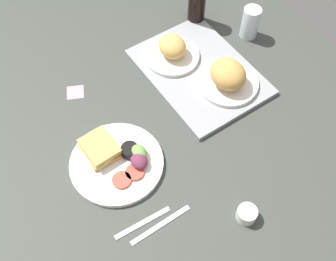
{
  "coord_description": "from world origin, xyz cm",
  "views": [
    {
      "loc": [
        61.64,
        -31.62,
        109.06
      ],
      "look_at": [
        2.0,
        3.0,
        4.0
      ],
      "focal_mm": 44.15,
      "sensor_mm": 36.0,
      "label": 1
    }
  ],
  "objects": [
    {
      "name": "espresso_cup",
      "position": [
        35.42,
        8.55,
        2.0
      ],
      "size": [
        5.6,
        5.6,
        4.0
      ],
      "primitive_type": "cylinder",
      "color": "silver",
      "rests_on": "ground_plane"
    },
    {
      "name": "ground_plane",
      "position": [
        0.0,
        0.0,
        -1.5
      ],
      "size": [
        190.0,
        150.0,
        3.0
      ],
      "primitive_type": "cube",
      "color": "#383D38"
    },
    {
      "name": "bread_plate_near",
      "position": [
        -25.59,
        20.68,
        4.78
      ],
      "size": [
        19.26,
        19.26,
        8.62
      ],
      "color": "white",
      "rests_on": "serving_tray"
    },
    {
      "name": "soda_bottle",
      "position": [
        -38.43,
        38.69,
        9.35
      ],
      "size": [
        6.4,
        6.4,
        18.7
      ],
      "primitive_type": "cylinder",
      "color": "black",
      "rests_on": "ground_plane"
    },
    {
      "name": "drinking_glass",
      "position": [
        -22.23,
        51.41,
        6.02
      ],
      "size": [
        6.32,
        6.32,
        12.05
      ],
      "primitive_type": "cylinder",
      "color": "silver",
      "rests_on": "ground_plane"
    },
    {
      "name": "bread_plate_far",
      "position": [
        -5.3,
        29.96,
        5.78
      ],
      "size": [
        20.37,
        20.37,
        10.18
      ],
      "color": "white",
      "rests_on": "serving_tray"
    },
    {
      "name": "sticky_note",
      "position": [
        -29.27,
        -14.97,
        0.06
      ],
      "size": [
        7.28,
        7.28,
        0.12
      ],
      "primitive_type": "cube",
      "rotation": [
        0.0,
        0.0,
        -0.38
      ],
      "color": "pink",
      "rests_on": "ground_plane"
    },
    {
      "name": "plate_with_salad",
      "position": [
        1.96,
        -14.65,
        1.73
      ],
      "size": [
        28.05,
        28.05,
        5.4
      ],
      "color": "white",
      "rests_on": "ground_plane"
    },
    {
      "name": "fork",
      "position": [
        22.62,
        -17.07,
        0.25
      ],
      "size": [
        1.45,
        17.0,
        0.5
      ],
      "primitive_type": "cube",
      "rotation": [
        0.0,
        0.0,
        1.57
      ],
      "color": "#B7B7BC",
      "rests_on": "ground_plane"
    },
    {
      "name": "knife",
      "position": [
        25.62,
        -13.07,
        0.25
      ],
      "size": [
        2.67,
        19.05,
        0.5
      ],
      "primitive_type": "cube",
      "rotation": [
        0.0,
        0.0,
        1.64
      ],
      "color": "#B7B7BC",
      "rests_on": "ground_plane"
    },
    {
      "name": "serving_tray",
      "position": [
        -15.48,
        25.55,
        0.8
      ],
      "size": [
        47.17,
        36.03,
        1.6
      ],
      "primitive_type": "cube",
      "rotation": [
        0.0,
        0.0,
        0.07
      ],
      "color": "gray",
      "rests_on": "ground_plane"
    }
  ]
}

